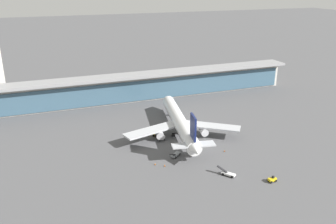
{
  "coord_description": "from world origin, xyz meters",
  "views": [
    {
      "loc": [
        -53.12,
        -119.44,
        63.55
      ],
      "look_at": [
        0.0,
        20.32,
        8.08
      ],
      "focal_mm": 38.13,
      "sensor_mm": 36.0,
      "label": 1
    }
  ],
  "objects_px": {
    "service_truck_near_nose_yellow": "(272,179)",
    "service_truck_under_wing_white": "(228,174)",
    "service_truck_mid_apron_yellow": "(159,135)",
    "airliner_on_stand": "(180,123)",
    "safety_cone_delta": "(155,164)",
    "safety_cone_charlie": "(165,165)",
    "service_truck_by_tail_grey": "(175,155)",
    "safety_cone_bravo": "(197,154)",
    "safety_cone_alpha": "(225,151)"
  },
  "relations": [
    {
      "from": "service_truck_mid_apron_yellow",
      "to": "safety_cone_charlie",
      "type": "height_order",
      "value": "service_truck_mid_apron_yellow"
    },
    {
      "from": "service_truck_near_nose_yellow",
      "to": "service_truck_under_wing_white",
      "type": "height_order",
      "value": "service_truck_under_wing_white"
    },
    {
      "from": "service_truck_by_tail_grey",
      "to": "safety_cone_bravo",
      "type": "xyz_separation_m",
      "value": [
        8.3,
        -1.98,
        -0.49
      ]
    },
    {
      "from": "safety_cone_charlie",
      "to": "safety_cone_delta",
      "type": "bearing_deg",
      "value": 142.21
    },
    {
      "from": "service_truck_by_tail_grey",
      "to": "safety_cone_charlie",
      "type": "height_order",
      "value": "service_truck_by_tail_grey"
    },
    {
      "from": "service_truck_under_wing_white",
      "to": "service_truck_mid_apron_yellow",
      "type": "height_order",
      "value": "service_truck_mid_apron_yellow"
    },
    {
      "from": "service_truck_near_nose_yellow",
      "to": "service_truck_by_tail_grey",
      "type": "xyz_separation_m",
      "value": [
        -23.52,
        28.46,
        -0.07
      ]
    },
    {
      "from": "service_truck_mid_apron_yellow",
      "to": "service_truck_near_nose_yellow",
      "type": "bearing_deg",
      "value": -62.77
    },
    {
      "from": "airliner_on_stand",
      "to": "service_truck_by_tail_grey",
      "type": "xyz_separation_m",
      "value": [
        -9.64,
        -18.76,
        -4.73
      ]
    },
    {
      "from": "service_truck_near_nose_yellow",
      "to": "service_truck_under_wing_white",
      "type": "distance_m",
      "value": 14.78
    },
    {
      "from": "service_truck_by_tail_grey",
      "to": "safety_cone_alpha",
      "type": "relative_size",
      "value": 8.8
    },
    {
      "from": "safety_cone_delta",
      "to": "service_truck_mid_apron_yellow",
      "type": "bearing_deg",
      "value": 67.38
    },
    {
      "from": "service_truck_by_tail_grey",
      "to": "service_truck_near_nose_yellow",
      "type": "bearing_deg",
      "value": -50.43
    },
    {
      "from": "airliner_on_stand",
      "to": "service_truck_by_tail_grey",
      "type": "bearing_deg",
      "value": -117.19
    },
    {
      "from": "safety_cone_alpha",
      "to": "safety_cone_delta",
      "type": "xyz_separation_m",
      "value": [
        -29.14,
        -0.49,
        0.0
      ]
    },
    {
      "from": "safety_cone_bravo",
      "to": "safety_cone_charlie",
      "type": "bearing_deg",
      "value": -165.74
    },
    {
      "from": "service_truck_under_wing_white",
      "to": "safety_cone_delta",
      "type": "height_order",
      "value": "service_truck_under_wing_white"
    },
    {
      "from": "service_truck_mid_apron_yellow",
      "to": "safety_cone_charlie",
      "type": "xyz_separation_m",
      "value": [
        -6.1,
        -23.84,
        -1.39
      ]
    },
    {
      "from": "safety_cone_alpha",
      "to": "safety_cone_bravo",
      "type": "relative_size",
      "value": 1.0
    },
    {
      "from": "service_truck_by_tail_grey",
      "to": "safety_cone_charlie",
      "type": "distance_m",
      "value": 8.72
    },
    {
      "from": "service_truck_mid_apron_yellow",
      "to": "service_truck_by_tail_grey",
      "type": "xyz_separation_m",
      "value": [
        0.43,
        -18.09,
        -0.9
      ]
    },
    {
      "from": "service_truck_under_wing_white",
      "to": "service_truck_by_tail_grey",
      "type": "height_order",
      "value": "same"
    },
    {
      "from": "service_truck_mid_apron_yellow",
      "to": "airliner_on_stand",
      "type": "bearing_deg",
      "value": 3.8
    },
    {
      "from": "safety_cone_bravo",
      "to": "safety_cone_charlie",
      "type": "distance_m",
      "value": 15.31
    },
    {
      "from": "service_truck_mid_apron_yellow",
      "to": "safety_cone_delta",
      "type": "height_order",
      "value": "service_truck_mid_apron_yellow"
    },
    {
      "from": "airliner_on_stand",
      "to": "service_truck_by_tail_grey",
      "type": "height_order",
      "value": "airliner_on_stand"
    },
    {
      "from": "airliner_on_stand",
      "to": "service_truck_by_tail_grey",
      "type": "distance_m",
      "value": 21.62
    },
    {
      "from": "service_truck_under_wing_white",
      "to": "service_truck_near_nose_yellow",
      "type": "bearing_deg",
      "value": -36.35
    },
    {
      "from": "service_truck_mid_apron_yellow",
      "to": "safety_cone_charlie",
      "type": "relative_size",
      "value": 12.65
    },
    {
      "from": "airliner_on_stand",
      "to": "safety_cone_bravo",
      "type": "xyz_separation_m",
      "value": [
        -1.33,
        -20.74,
        -5.22
      ]
    },
    {
      "from": "service_truck_under_wing_white",
      "to": "safety_cone_delta",
      "type": "distance_m",
      "value": 26.57
    },
    {
      "from": "service_truck_near_nose_yellow",
      "to": "safety_cone_delta",
      "type": "xyz_separation_m",
      "value": [
        -32.95,
        24.96,
        -0.56
      ]
    },
    {
      "from": "airliner_on_stand",
      "to": "safety_cone_alpha",
      "type": "relative_size",
      "value": 93.85
    },
    {
      "from": "service_truck_by_tail_grey",
      "to": "safety_cone_delta",
      "type": "bearing_deg",
      "value": -159.61
    },
    {
      "from": "safety_cone_bravo",
      "to": "safety_cone_alpha",
      "type": "bearing_deg",
      "value": -5.17
    },
    {
      "from": "service_truck_mid_apron_yellow",
      "to": "safety_cone_bravo",
      "type": "bearing_deg",
      "value": -66.47
    },
    {
      "from": "service_truck_by_tail_grey",
      "to": "safety_cone_alpha",
      "type": "bearing_deg",
      "value": -8.69
    },
    {
      "from": "airliner_on_stand",
      "to": "safety_cone_delta",
      "type": "distance_m",
      "value": 29.78
    },
    {
      "from": "airliner_on_stand",
      "to": "safety_cone_bravo",
      "type": "bearing_deg",
      "value": -93.68
    },
    {
      "from": "safety_cone_charlie",
      "to": "service_truck_by_tail_grey",
      "type": "bearing_deg",
      "value": 41.34
    },
    {
      "from": "safety_cone_bravo",
      "to": "service_truck_by_tail_grey",
      "type": "bearing_deg",
      "value": 166.59
    },
    {
      "from": "airliner_on_stand",
      "to": "service_truck_near_nose_yellow",
      "type": "relative_size",
      "value": 21.81
    },
    {
      "from": "safety_cone_delta",
      "to": "safety_cone_charlie",
      "type": "bearing_deg",
      "value": -37.79
    },
    {
      "from": "safety_cone_delta",
      "to": "service_truck_by_tail_grey",
      "type": "bearing_deg",
      "value": 20.39
    },
    {
      "from": "service_truck_under_wing_white",
      "to": "service_truck_by_tail_grey",
      "type": "distance_m",
      "value": 22.88
    },
    {
      "from": "airliner_on_stand",
      "to": "service_truck_under_wing_white",
      "type": "bearing_deg",
      "value": -87.05
    },
    {
      "from": "safety_cone_charlie",
      "to": "safety_cone_bravo",
      "type": "bearing_deg",
      "value": 14.26
    },
    {
      "from": "service_truck_mid_apron_yellow",
      "to": "safety_cone_bravo",
      "type": "xyz_separation_m",
      "value": [
        8.74,
        -20.07,
        -1.39
      ]
    },
    {
      "from": "service_truck_mid_apron_yellow",
      "to": "service_truck_by_tail_grey",
      "type": "relative_size",
      "value": 1.44
    },
    {
      "from": "service_truck_near_nose_yellow",
      "to": "safety_cone_charlie",
      "type": "relative_size",
      "value": 4.3
    }
  ]
}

